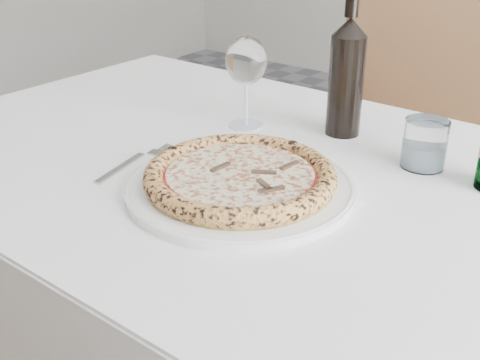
{
  "coord_description": "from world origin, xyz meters",
  "views": [
    {
      "loc": [
        0.76,
        -0.74,
        1.19
      ],
      "look_at": [
        0.24,
        -0.07,
        0.78
      ],
      "focal_mm": 45.0,
      "sensor_mm": 36.0,
      "label": 1
    }
  ],
  "objects_px": {
    "wine_glass": "(246,63)",
    "tumbler": "(424,147)",
    "chair_far": "(409,143)",
    "plate": "(240,186)",
    "pizza": "(240,176)",
    "dining_table": "(275,214)",
    "wine_bottle": "(346,75)"
  },
  "relations": [
    {
      "from": "pizza",
      "to": "wine_glass",
      "type": "height_order",
      "value": "wine_glass"
    },
    {
      "from": "dining_table",
      "to": "pizza",
      "type": "relative_size",
      "value": 4.9
    },
    {
      "from": "chair_far",
      "to": "wine_bottle",
      "type": "distance_m",
      "value": 0.66
    },
    {
      "from": "chair_far",
      "to": "plate",
      "type": "height_order",
      "value": "chair_far"
    },
    {
      "from": "chair_far",
      "to": "pizza",
      "type": "xyz_separation_m",
      "value": [
        0.07,
        -0.89,
        0.25
      ]
    },
    {
      "from": "plate",
      "to": "pizza",
      "type": "bearing_deg",
      "value": 147.99
    },
    {
      "from": "pizza",
      "to": "chair_far",
      "type": "bearing_deg",
      "value": 94.65
    },
    {
      "from": "dining_table",
      "to": "chair_far",
      "type": "bearing_deg",
      "value": 95.24
    },
    {
      "from": "wine_glass",
      "to": "wine_bottle",
      "type": "xyz_separation_m",
      "value": [
        0.17,
        0.08,
        -0.01
      ]
    },
    {
      "from": "wine_bottle",
      "to": "dining_table",
      "type": "bearing_deg",
      "value": -90.88
    },
    {
      "from": "wine_glass",
      "to": "pizza",
      "type": "bearing_deg",
      "value": -54.63
    },
    {
      "from": "wine_glass",
      "to": "wine_bottle",
      "type": "height_order",
      "value": "wine_bottle"
    },
    {
      "from": "dining_table",
      "to": "plate",
      "type": "xyz_separation_m",
      "value": [
        0.0,
        -0.1,
        0.09
      ]
    },
    {
      "from": "dining_table",
      "to": "tumbler",
      "type": "distance_m",
      "value": 0.28
    },
    {
      "from": "pizza",
      "to": "wine_glass",
      "type": "bearing_deg",
      "value": 125.37
    },
    {
      "from": "chair_far",
      "to": "plate",
      "type": "relative_size",
      "value": 2.57
    },
    {
      "from": "wine_glass",
      "to": "plate",
      "type": "bearing_deg",
      "value": -54.63
    },
    {
      "from": "dining_table",
      "to": "wine_glass",
      "type": "bearing_deg",
      "value": 140.72
    },
    {
      "from": "pizza",
      "to": "wine_glass",
      "type": "distance_m",
      "value": 0.31
    },
    {
      "from": "wine_glass",
      "to": "tumbler",
      "type": "bearing_deg",
      "value": 4.93
    },
    {
      "from": "dining_table",
      "to": "wine_glass",
      "type": "height_order",
      "value": "wine_glass"
    },
    {
      "from": "plate",
      "to": "wine_bottle",
      "type": "height_order",
      "value": "wine_bottle"
    },
    {
      "from": "dining_table",
      "to": "wine_bottle",
      "type": "xyz_separation_m",
      "value": [
        0.0,
        0.22,
        0.2
      ]
    },
    {
      "from": "dining_table",
      "to": "tumbler",
      "type": "relative_size",
      "value": 17.77
    },
    {
      "from": "plate",
      "to": "wine_glass",
      "type": "relative_size",
      "value": 1.99
    },
    {
      "from": "pizza",
      "to": "plate",
      "type": "bearing_deg",
      "value": -32.01
    },
    {
      "from": "plate",
      "to": "tumbler",
      "type": "distance_m",
      "value": 0.33
    },
    {
      "from": "dining_table",
      "to": "plate",
      "type": "bearing_deg",
      "value": -90.0
    },
    {
      "from": "dining_table",
      "to": "pizza",
      "type": "bearing_deg",
      "value": -90.0
    },
    {
      "from": "wine_bottle",
      "to": "pizza",
      "type": "bearing_deg",
      "value": -90.61
    },
    {
      "from": "wine_glass",
      "to": "wine_bottle",
      "type": "distance_m",
      "value": 0.19
    },
    {
      "from": "dining_table",
      "to": "wine_bottle",
      "type": "bearing_deg",
      "value": 89.12
    }
  ]
}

